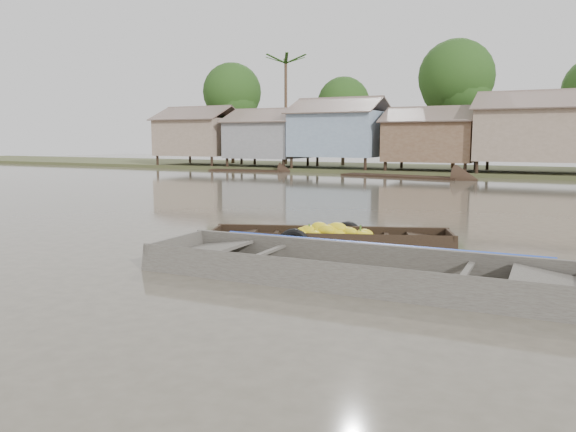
% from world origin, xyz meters
% --- Properties ---
extents(ground, '(120.00, 120.00, 0.00)m').
position_xyz_m(ground, '(0.00, 0.00, 0.00)').
color(ground, '#514B3E').
rests_on(ground, ground).
extents(riverbank, '(120.00, 12.47, 10.22)m').
position_xyz_m(riverbank, '(3.03, 31.86, 3.07)').
color(riverbank, '#384723').
rests_on(riverbank, ground).
extents(banana_boat, '(5.45, 3.09, 0.74)m').
position_xyz_m(banana_boat, '(0.10, 2.27, 0.14)').
color(banana_boat, black).
rests_on(banana_boat, ground).
extents(viewer_boat, '(7.60, 2.19, 0.61)m').
position_xyz_m(viewer_boat, '(1.78, -0.32, 0.06)').
color(viewer_boat, '#3C3833').
rests_on(viewer_boat, ground).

